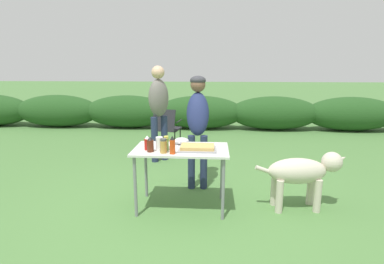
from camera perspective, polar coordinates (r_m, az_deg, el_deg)
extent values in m
plane|color=#4C7A3D|center=(3.77, -2.00, -14.02)|extent=(60.00, 60.00, 0.00)
ellipsoid|color=#234C1E|center=(9.26, -24.18, 3.70)|extent=(2.40, 0.90, 0.90)
ellipsoid|color=#234C1E|center=(8.50, -12.18, 3.83)|extent=(2.40, 0.90, 0.90)
ellipsoid|color=#234C1E|center=(8.17, 1.45, 3.77)|extent=(2.40, 0.90, 0.90)
ellipsoid|color=#234C1E|center=(8.32, 15.36, 3.49)|extent=(2.40, 0.90, 0.90)
ellipsoid|color=#234C1E|center=(8.93, 28.06, 3.05)|extent=(2.40, 0.90, 0.90)
cube|color=silver|center=(3.51, -2.09, -3.32)|extent=(1.10, 0.64, 0.02)
cylinder|color=gray|center=(3.47, -10.74, -10.23)|extent=(0.04, 0.04, 0.71)
cylinder|color=gray|center=(3.36, 5.95, -10.81)|extent=(0.04, 0.04, 0.71)
cylinder|color=gray|center=(3.95, -8.76, -7.25)|extent=(0.04, 0.04, 0.71)
cylinder|color=gray|center=(3.86, 5.70, -7.65)|extent=(0.04, 0.04, 0.71)
cube|color=#9E9EA3|center=(3.43, 1.06, -3.29)|extent=(0.43, 0.28, 0.02)
cube|color=tan|center=(3.42, 1.06, -2.84)|extent=(0.38, 0.24, 0.04)
cylinder|color=white|center=(3.56, -5.05, -2.67)|extent=(0.21, 0.21, 0.03)
ellipsoid|color=silver|center=(3.69, -2.02, -1.70)|extent=(0.18, 0.18, 0.08)
cylinder|color=white|center=(3.40, -6.22, -2.28)|extent=(0.08, 0.08, 0.16)
cylinder|color=olive|center=(3.41, -4.94, -2.36)|extent=(0.06, 0.06, 0.14)
cylinder|color=#D1CC47|center=(3.39, -4.96, -0.99)|extent=(0.05, 0.05, 0.03)
cylinder|color=#CC4214|center=(3.27, -3.75, -2.83)|extent=(0.06, 0.06, 0.16)
cone|color=black|center=(3.25, -3.77, -1.10)|extent=(0.05, 0.05, 0.04)
cylinder|color=#B2893D|center=(3.32, -5.45, -2.84)|extent=(0.07, 0.07, 0.14)
cylinder|color=#4C4C4C|center=(3.29, -5.48, -1.47)|extent=(0.07, 0.07, 0.02)
cylinder|color=red|center=(3.47, -8.50, -2.31)|extent=(0.07, 0.07, 0.13)
cone|color=white|center=(3.45, -8.54, -0.98)|extent=(0.06, 0.06, 0.04)
cylinder|color=#562314|center=(3.38, -7.94, -2.62)|extent=(0.08, 0.08, 0.14)
cone|color=black|center=(3.36, -7.99, -1.20)|extent=(0.06, 0.06, 0.04)
cylinder|color=#232D4C|center=(4.16, -0.11, -5.78)|extent=(0.10, 0.10, 0.76)
cylinder|color=#232D4C|center=(4.16, 2.24, -5.79)|extent=(0.10, 0.10, 0.76)
ellipsoid|color=navy|center=(4.12, 1.11, 3.52)|extent=(0.33, 0.45, 0.65)
sphere|color=brown|center=(4.19, 1.14, 9.02)|extent=(0.21, 0.21, 0.21)
ellipsoid|color=#333338|center=(4.18, 1.14, 9.81)|extent=(0.22, 0.22, 0.13)
cylinder|color=#232D4C|center=(5.35, -7.14, -1.46)|extent=(0.12, 0.12, 0.81)
cylinder|color=#232D4C|center=(5.45, -5.28, -1.14)|extent=(0.12, 0.12, 0.81)
ellipsoid|color=slate|center=(5.27, -6.38, 6.46)|extent=(0.46, 0.45, 0.66)
sphere|color=#DBAD89|center=(5.25, -6.50, 11.24)|extent=(0.22, 0.22, 0.22)
cylinder|color=beige|center=(3.87, 15.40, -10.53)|extent=(0.09, 0.09, 0.40)
cylinder|color=beige|center=(3.70, 16.31, -11.70)|extent=(0.09, 0.09, 0.40)
cylinder|color=beige|center=(4.02, 21.63, -10.08)|extent=(0.09, 0.09, 0.40)
cylinder|color=beige|center=(3.86, 22.80, -11.16)|extent=(0.09, 0.09, 0.40)
ellipsoid|color=beige|center=(3.76, 19.38, -7.00)|extent=(0.72, 0.37, 0.30)
sphere|color=beige|center=(3.89, 25.10, -5.18)|extent=(0.24, 0.24, 0.24)
cone|color=beige|center=(3.93, 26.38, -4.70)|extent=(0.19, 0.14, 0.17)
cylinder|color=beige|center=(3.63, 13.58, -7.06)|extent=(0.22, 0.07, 0.12)
cube|color=#232328|center=(6.33, -4.51, 0.59)|extent=(0.53, 0.53, 0.03)
cube|color=#232328|center=(6.02, -5.38, 2.19)|extent=(0.48, 0.24, 0.44)
cylinder|color=black|center=(6.25, -6.80, -1.44)|extent=(0.02, 0.02, 0.38)
cylinder|color=black|center=(6.13, -3.29, -1.66)|extent=(0.02, 0.02, 0.38)
cylinder|color=black|center=(6.62, -5.59, -0.63)|extent=(0.02, 0.02, 0.38)
cylinder|color=black|center=(6.50, -2.26, -0.83)|extent=(0.02, 0.02, 0.38)
cylinder|color=black|center=(6.37, -6.51, 2.23)|extent=(0.09, 0.41, 0.02)
cylinder|color=black|center=(6.23, -2.53, 2.06)|extent=(0.09, 0.41, 0.02)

